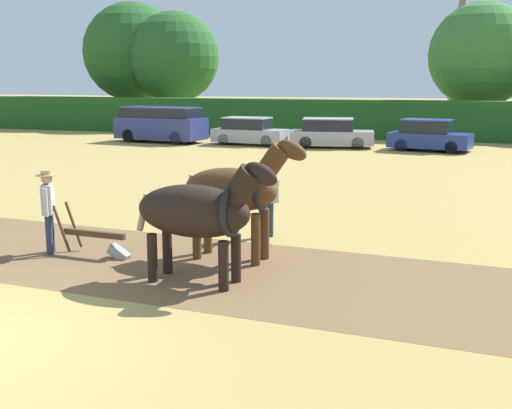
# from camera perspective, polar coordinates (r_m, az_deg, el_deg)

# --- Properties ---
(plowed_furrow_strip) EXTENTS (34.10, 5.88, 0.01)m
(plowed_furrow_strip) POSITION_cam_1_polar(r_m,az_deg,el_deg) (15.05, -21.59, -3.30)
(plowed_furrow_strip) COLOR brown
(plowed_furrow_strip) RESTS_ON ground
(hedgerow) EXTENTS (70.53, 1.52, 2.32)m
(hedgerow) POSITION_cam_1_polar(r_m,az_deg,el_deg) (39.86, 9.58, 7.49)
(hedgerow) COLOR #1E511E
(hedgerow) RESTS_ON ground
(tree_far_left) EXTENTS (7.51, 7.51, 9.36)m
(tree_far_left) POSITION_cam_1_polar(r_m,az_deg,el_deg) (51.55, -10.92, 13.16)
(tree_far_left) COLOR #4C3823
(tree_far_left) RESTS_ON ground
(tree_left) EXTENTS (6.63, 6.63, 8.46)m
(tree_left) POSITION_cam_1_polar(r_m,az_deg,el_deg) (48.79, -7.29, 12.86)
(tree_left) COLOR brown
(tree_left) RESTS_ON ground
(tree_center_left) EXTENTS (6.62, 6.62, 8.37)m
(tree_center_left) POSITION_cam_1_polar(r_m,az_deg,el_deg) (44.17, 19.39, 12.42)
(tree_center_left) COLOR #423323
(tree_center_left) RESTS_ON ground
(church_spire) EXTENTS (2.20, 2.20, 14.30)m
(church_spire) POSITION_cam_1_polar(r_m,az_deg,el_deg) (74.54, 17.71, 13.59)
(church_spire) COLOR gray
(church_spire) RESTS_ON ground
(draft_horse_lead_left) EXTENTS (2.77, 1.07, 2.28)m
(draft_horse_lead_left) POSITION_cam_1_polar(r_m,az_deg,el_deg) (11.16, -5.10, -0.60)
(draft_horse_lead_left) COLOR black
(draft_horse_lead_left) RESTS_ON ground
(draft_horse_lead_right) EXTENTS (2.69, 1.00, 2.51)m
(draft_horse_lead_right) POSITION_cam_1_polar(r_m,az_deg,el_deg) (12.56, -1.78, 1.30)
(draft_horse_lead_right) COLOR #513319
(draft_horse_lead_right) RESTS_ON ground
(plow) EXTENTS (1.68, 0.48, 1.13)m
(plow) POSITION_cam_1_polar(r_m,az_deg,el_deg) (13.40, -13.71, -3.14)
(plow) COLOR #4C331E
(plow) RESTS_ON ground
(farmer_at_plow) EXTENTS (0.44, 0.61, 1.73)m
(farmer_at_plow) POSITION_cam_1_polar(r_m,az_deg,el_deg) (13.74, -17.99, -0.03)
(farmer_at_plow) COLOR #28334C
(farmer_at_plow) RESTS_ON ground
(farmer_beside_team) EXTENTS (0.51, 0.45, 1.62)m
(farmer_beside_team) POSITION_cam_1_polar(r_m,az_deg,el_deg) (14.46, 0.92, 0.71)
(farmer_beside_team) COLOR #28334C
(farmer_beside_team) RESTS_ON ground
(parked_van) EXTENTS (5.38, 2.60, 2.00)m
(parked_van) POSITION_cam_1_polar(r_m,az_deg,el_deg) (37.20, -8.48, 7.09)
(parked_van) COLOR navy
(parked_van) RESTS_ON ground
(parked_car_left) EXTENTS (4.18, 2.00, 1.50)m
(parked_car_left) POSITION_cam_1_polar(r_m,az_deg,el_deg) (35.34, -0.59, 6.49)
(parked_car_left) COLOR #A8A8B2
(parked_car_left) RESTS_ON ground
(parked_car_center_left) EXTENTS (4.55, 2.45, 1.55)m
(parked_car_center_left) POSITION_cam_1_polar(r_m,az_deg,el_deg) (34.12, 6.67, 6.29)
(parked_car_center_left) COLOR #A8A8B2
(parked_car_center_left) RESTS_ON ground
(parked_car_center) EXTENTS (4.20, 2.41, 1.58)m
(parked_car_center) POSITION_cam_1_polar(r_m,az_deg,el_deg) (33.44, 15.12, 5.91)
(parked_car_center) COLOR navy
(parked_car_center) RESTS_ON ground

